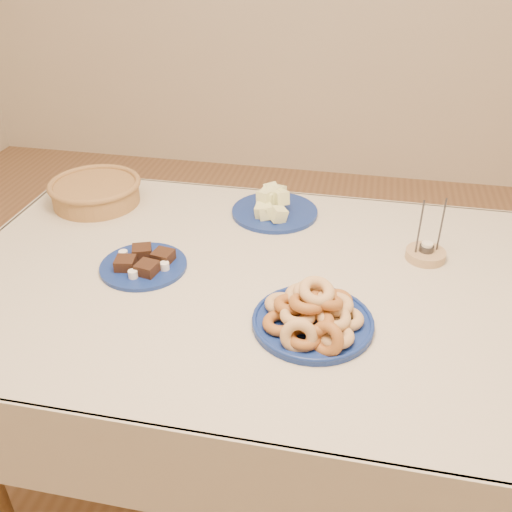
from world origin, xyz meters
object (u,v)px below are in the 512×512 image
wicker_basket (96,191)px  brownie_plate (144,264)px  donut_platter (313,315)px  candle_holder (426,253)px  dining_table (260,309)px  melon_plate (273,206)px

wicker_basket → brownie_plate: bearing=-49.1°
donut_platter → candle_holder: (0.28, 0.37, -0.02)m
wicker_basket → dining_table: bearing=-28.0°
melon_plate → wicker_basket: 0.60m
brownie_plate → candle_holder: candle_holder is taller
donut_platter → melon_plate: size_ratio=1.06×
candle_holder → donut_platter: bearing=-126.7°
wicker_basket → candle_holder: candle_holder is taller
donut_platter → brownie_plate: (-0.49, 0.16, -0.02)m
melon_plate → brownie_plate: melon_plate is taller
donut_platter → candle_holder: size_ratio=1.68×
dining_table → candle_holder: (0.45, 0.19, 0.12)m
melon_plate → candle_holder: size_ratio=1.58×
dining_table → candle_holder: candle_holder is taller
dining_table → brownie_plate: (-0.33, -0.02, 0.12)m
dining_table → brownie_plate: size_ratio=6.83×
dining_table → wicker_basket: size_ratio=4.74×
dining_table → wicker_basket: wicker_basket is taller
donut_platter → melon_plate: (-0.20, 0.55, -0.00)m
melon_plate → candle_holder: (0.47, -0.18, -0.01)m
donut_platter → dining_table: bearing=132.4°
donut_platter → brownie_plate: bearing=161.5°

